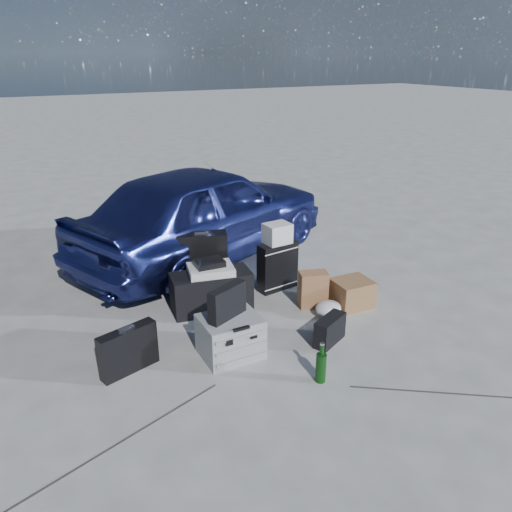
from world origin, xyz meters
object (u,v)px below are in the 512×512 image
at_px(pelican_case, 230,336).
at_px(green_bottle, 321,363).
at_px(suitcase_right, 278,266).
at_px(duffel_bag, 211,291).
at_px(suitcase_left, 203,264).
at_px(car, 205,211).
at_px(cardboard_box, 352,293).
at_px(briefcase, 128,350).

xyz_separation_m(pelican_case, green_bottle, (0.45, -0.67, -0.01)).
bearing_deg(suitcase_right, pelican_case, -144.53).
relative_size(duffel_bag, green_bottle, 2.37).
distance_m(suitcase_left, suitcase_right, 0.80).
relative_size(car, pelican_case, 7.13).
bearing_deg(green_bottle, duffel_bag, 100.01).
bearing_deg(suitcase_left, suitcase_right, -1.52).
bearing_deg(car, suitcase_left, 132.97).
relative_size(car, suitcase_right, 6.58).
height_order(suitcase_left, suitcase_right, suitcase_left).
bearing_deg(duffel_bag, green_bottle, -70.86).
bearing_deg(pelican_case, suitcase_right, 43.26).
xyz_separation_m(suitcase_right, cardboard_box, (0.46, -0.70, -0.12)).
bearing_deg(suitcase_left, green_bottle, -64.10).
bearing_deg(cardboard_box, duffel_bag, 154.44).
bearing_deg(green_bottle, pelican_case, 124.18).
bearing_deg(suitcase_right, briefcase, -164.81).
bearing_deg(car, suitcase_right, 172.20).
height_order(pelican_case, duffel_bag, duffel_bag).
bearing_deg(briefcase, suitcase_left, 27.32).
bearing_deg(suitcase_right, suitcase_left, 151.55).
relative_size(suitcase_left, suitcase_right, 1.27).
height_order(car, suitcase_right, car).
bearing_deg(car, green_bottle, 153.05).
xyz_separation_m(pelican_case, suitcase_right, (1.00, 0.91, 0.09)).
height_order(suitcase_right, cardboard_box, suitcase_right).
bearing_deg(suitcase_left, cardboard_box, -19.51).
bearing_deg(duffel_bag, suitcase_right, 15.47).
height_order(briefcase, suitcase_right, suitcase_right).
height_order(briefcase, cardboard_box, briefcase).
relative_size(car, duffel_bag, 4.45).
height_order(briefcase, duffel_bag, duffel_bag).
xyz_separation_m(suitcase_left, green_bottle, (0.19, -1.88, -0.17)).
relative_size(pelican_case, briefcase, 1.00).
distance_m(car, suitcase_left, 1.05).
distance_m(pelican_case, briefcase, 0.83).
bearing_deg(pelican_case, suitcase_left, 78.62).
xyz_separation_m(car, pelican_case, (-0.70, -2.13, -0.41)).
relative_size(pelican_case, green_bottle, 1.48).
xyz_separation_m(car, duffel_bag, (-0.51, -1.31, -0.40)).
distance_m(briefcase, green_bottle, 1.53).
distance_m(pelican_case, cardboard_box, 1.48).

